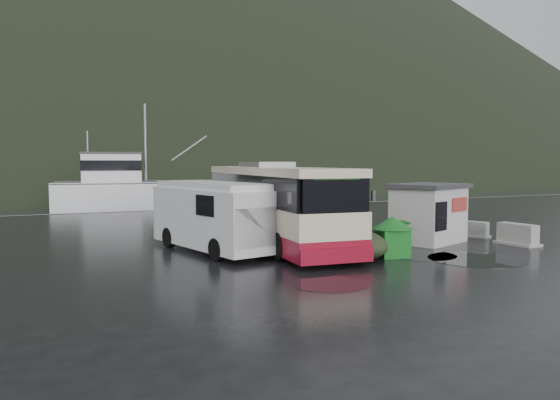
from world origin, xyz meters
name	(u,v)px	position (x,y,z in m)	size (l,w,h in m)	color
ground	(321,248)	(0.00, 0.00, 0.00)	(160.00, 160.00, 0.00)	black
harbor_water	(68,178)	(0.00, 110.00, 0.00)	(300.00, 180.00, 0.02)	black
quay_edge	(182,209)	(0.00, 20.00, 0.00)	(160.00, 0.60, 1.50)	#999993
headland	(63,169)	(10.00, 250.00, 0.00)	(780.00, 540.00, 570.00)	black
coach_bus	(274,243)	(-1.15, 2.01, 0.00)	(3.08, 12.36, 3.50)	beige
white_van	(214,251)	(-4.15, 1.17, 0.00)	(2.23, 6.48, 2.71)	silver
waste_bin_left	(392,257)	(1.28, -2.94, 0.00)	(1.07, 1.07, 1.49)	#12691B
waste_bin_right	(409,244)	(3.93, -0.72, 0.00)	(1.00, 1.00, 1.39)	#12691B
dome_tent	(359,259)	(-0.02, -2.73, 0.00)	(1.86, 2.60, 1.02)	#2C3620
ticket_kiosk	(428,242)	(4.93, -0.73, 0.00)	(3.25, 2.46, 2.54)	silver
jersey_barrier_a	(517,245)	(7.81, -2.94, 0.00)	(0.89, 1.78, 0.89)	#999993
jersey_barrier_b	(473,237)	(7.97, -0.31, 0.00)	(0.73, 1.45, 0.73)	#999993
fishing_trawler	(179,202)	(1.99, 27.80, 0.00)	(24.33, 5.35, 9.73)	silver
puddles	(429,253)	(3.06, -2.94, 0.01)	(13.47, 11.78, 0.01)	black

